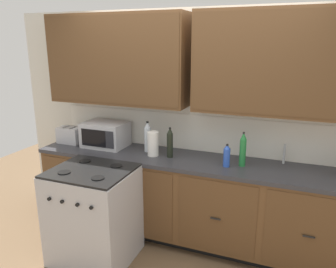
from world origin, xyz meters
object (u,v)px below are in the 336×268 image
(bottle_dark, at_px, (170,143))
(paper_towel_roll, at_px, (153,144))
(toaster, at_px, (70,135))
(bottle_green, at_px, (243,150))
(bottle_blue, at_px, (227,156))
(stove_range, at_px, (94,214))
(bottle_clear, at_px, (148,137))
(microwave, at_px, (105,134))

(bottle_dark, bearing_deg, paper_towel_roll, -174.19)
(paper_towel_roll, bearing_deg, bottle_dark, 5.81)
(toaster, bearing_deg, bottle_dark, -1.99)
(bottle_green, bearing_deg, bottle_blue, -153.27)
(bottle_blue, height_order, bottle_dark, bottle_dark)
(stove_range, height_order, paper_towel_roll, paper_towel_roll)
(paper_towel_roll, bearing_deg, bottle_green, 2.16)
(bottle_dark, xyz_separation_m, bottle_clear, (-0.29, 0.09, 0.01))
(bottle_clear, height_order, bottle_green, same)
(stove_range, distance_m, bottle_green, 1.58)
(stove_range, relative_size, bottle_blue, 4.22)
(paper_towel_roll, bearing_deg, microwave, 170.67)
(paper_towel_roll, height_order, bottle_clear, bottle_clear)
(bottle_clear, bearing_deg, bottle_dark, -16.27)
(microwave, distance_m, bottle_blue, 1.44)
(stove_range, distance_m, bottle_clear, 0.98)
(bottle_blue, relative_size, bottle_clear, 0.66)
(stove_range, bearing_deg, toaster, 138.01)
(bottle_clear, bearing_deg, stove_range, -111.18)
(bottle_green, bearing_deg, toaster, 179.20)
(microwave, bearing_deg, paper_towel_roll, -9.33)
(toaster, relative_size, bottle_dark, 0.88)
(toaster, distance_m, bottle_blue, 1.89)
(paper_towel_roll, bearing_deg, stove_range, -122.66)
(bottle_blue, xyz_separation_m, bottle_clear, (-0.90, 0.14, 0.05))
(toaster, relative_size, bottle_green, 0.83)
(stove_range, bearing_deg, bottle_clear, 68.82)
(toaster, bearing_deg, bottle_green, -0.80)
(stove_range, xyz_separation_m, bottle_clear, (0.27, 0.69, 0.63))
(stove_range, relative_size, paper_towel_roll, 3.65)
(stove_range, height_order, bottle_blue, bottle_blue)
(bottle_blue, xyz_separation_m, bottle_dark, (-0.60, 0.05, 0.04))
(microwave, height_order, paper_towel_roll, microwave)
(bottle_dark, distance_m, bottle_green, 0.74)
(bottle_clear, bearing_deg, microwave, 179.83)
(microwave, xyz_separation_m, bottle_green, (1.57, -0.07, 0.03))
(stove_range, height_order, bottle_green, bottle_green)
(paper_towel_roll, distance_m, bottle_clear, 0.15)
(toaster, height_order, bottle_dark, bottle_dark)
(microwave, relative_size, paper_towel_roll, 1.85)
(microwave, bearing_deg, bottle_blue, -5.61)
(bottle_blue, bearing_deg, microwave, 174.39)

